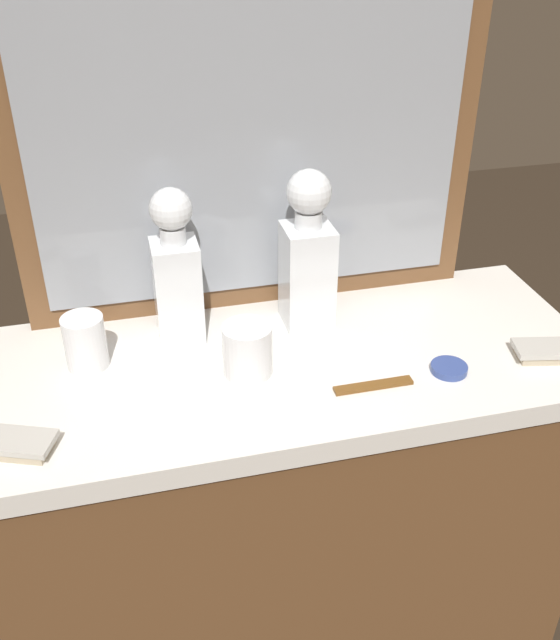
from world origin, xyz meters
name	(u,v)px	position (x,y,z in m)	size (l,w,h in m)	color
dresser	(280,538)	(0.00, 0.00, 0.45)	(1.12, 0.46, 0.90)	brown
dresser_mirror	(251,142)	(0.00, 0.21, 1.22)	(0.85, 0.03, 0.64)	brown
crystal_decanter_right	(177,281)	(-0.16, 0.12, 1.01)	(0.08, 0.08, 0.28)	white
crystal_decanter_far_left	(307,264)	(0.08, 0.11, 1.02)	(0.09, 0.09, 0.30)	white
crystal_tumbler_far_left	(247,352)	(-0.06, -0.02, 0.94)	(0.08, 0.08, 0.09)	white
crystal_tumbler_front	(85,344)	(-0.32, 0.06, 0.94)	(0.07, 0.07, 0.09)	white
silver_brush_left	(8,443)	(-0.44, -0.13, 0.91)	(0.15, 0.10, 0.02)	#B7A88C
silver_brush_right	(555,351)	(0.46, -0.11, 0.91)	(0.15, 0.09, 0.02)	#B7A88C
porcelain_dish	(449,368)	(0.27, -0.10, 0.90)	(0.06, 0.06, 0.01)	#33478C
tortoiseshell_comb	(373,385)	(0.13, -0.12, 0.90)	(0.13, 0.02, 0.01)	brown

